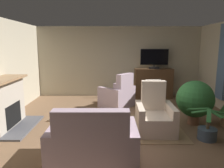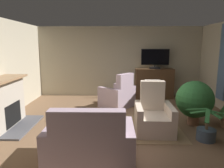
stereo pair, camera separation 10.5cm
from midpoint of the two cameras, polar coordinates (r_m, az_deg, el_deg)
ground_plane at (r=5.09m, az=3.26°, el=-11.90°), size 6.69×7.06×0.04m
wall_back at (r=8.01m, az=2.44°, el=6.09°), size 6.69×0.10×2.61m
curtain_panel_far at (r=6.91m, az=28.57°, el=5.22°), size 0.10×0.44×2.19m
rug_central at (r=5.08m, az=3.80°, el=-11.62°), size 2.62×1.77×0.01m
fireplace at (r=5.50m, az=-26.93°, el=-4.92°), size 0.94×1.48×1.18m
tv_cabinet at (r=7.90m, az=11.71°, el=0.05°), size 1.36×0.55×1.08m
television at (r=7.74m, az=12.04°, el=6.86°), size 1.00×0.20×0.71m
coffee_table at (r=4.50m, az=-4.02°, el=-9.28°), size 1.00×0.53×0.45m
tv_remote at (r=4.57m, az=-2.79°, el=-8.02°), size 0.12×0.17×0.02m
sofa_floral at (r=3.53m, az=-5.08°, el=-16.21°), size 1.41×0.91×1.01m
armchair_near_window at (r=6.60m, az=2.13°, el=-3.32°), size 1.21×1.22×1.08m
armchair_beside_cabinet at (r=4.86m, az=11.86°, el=-8.74°), size 0.84×0.92×1.12m
potted_plant_tall_palm_by_window at (r=4.80m, az=24.82°, el=-11.80°), size 0.73×0.87×0.68m
potted_plant_on_hearth_side at (r=5.45m, az=22.09°, el=-4.00°), size 0.89×0.89×1.09m
cat at (r=5.59m, az=-12.75°, el=-8.84°), size 0.69×0.25×0.20m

